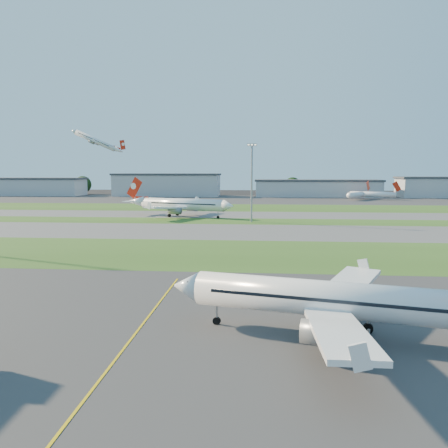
# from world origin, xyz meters

# --- Properties ---
(ground) EXTENTS (700.00, 700.00, 0.00)m
(ground) POSITION_xyz_m (0.00, 0.00, 0.00)
(ground) COLOR black
(ground) RESTS_ON ground
(apron_near) EXTENTS (300.00, 70.00, 0.01)m
(apron_near) POSITION_xyz_m (0.00, 0.00, 0.01)
(apron_near) COLOR #333335
(apron_near) RESTS_ON ground
(grass_strip_a) EXTENTS (300.00, 34.00, 0.01)m
(grass_strip_a) POSITION_xyz_m (0.00, 52.00, 0.01)
(grass_strip_a) COLOR #2E4E1A
(grass_strip_a) RESTS_ON ground
(taxiway_a) EXTENTS (300.00, 32.00, 0.01)m
(taxiway_a) POSITION_xyz_m (0.00, 85.00, 0.01)
(taxiway_a) COLOR #515154
(taxiway_a) RESTS_ON ground
(grass_strip_b) EXTENTS (300.00, 18.00, 0.01)m
(grass_strip_b) POSITION_xyz_m (0.00, 110.00, 0.01)
(grass_strip_b) COLOR #2E4E1A
(grass_strip_b) RESTS_ON ground
(taxiway_b) EXTENTS (300.00, 26.00, 0.01)m
(taxiway_b) POSITION_xyz_m (0.00, 132.00, 0.01)
(taxiway_b) COLOR #515154
(taxiway_b) RESTS_ON ground
(grass_strip_c) EXTENTS (300.00, 40.00, 0.01)m
(grass_strip_c) POSITION_xyz_m (0.00, 165.00, 0.01)
(grass_strip_c) COLOR #2E4E1A
(grass_strip_c) RESTS_ON ground
(apron_far) EXTENTS (400.00, 80.00, 0.01)m
(apron_far) POSITION_xyz_m (0.00, 225.00, 0.01)
(apron_far) COLOR #333335
(apron_far) RESTS_ON ground
(yellow_line) EXTENTS (0.25, 60.00, 0.02)m
(yellow_line) POSITION_xyz_m (5.00, 0.00, 0.00)
(yellow_line) COLOR gold
(yellow_line) RESTS_ON ground
(airliner_parked) EXTENTS (35.54, 29.80, 11.26)m
(airliner_parked) POSITION_xyz_m (25.78, 7.18, 3.95)
(airliner_parked) COLOR white
(airliner_parked) RESTS_ON ground
(airliner_taxiing) EXTENTS (40.06, 33.87, 13.02)m
(airliner_taxiing) POSITION_xyz_m (-11.18, 122.77, 4.57)
(airliner_taxiing) COLOR white
(airliner_taxiing) RESTS_ON ground
(airliner_departing) EXTENTS (30.64, 25.89, 9.57)m
(airliner_departing) POSITION_xyz_m (-79.71, 219.04, 34.63)
(airliner_departing) COLOR white
(mini_jet_near) EXTENTS (18.30, 24.10, 9.48)m
(mini_jet_near) POSITION_xyz_m (75.42, 224.75, 3.28)
(mini_jet_near) COLOR white
(mini_jet_near) RESTS_ON ground
(mini_jet_far) EXTENTS (27.75, 10.99, 9.48)m
(mini_jet_far) POSITION_xyz_m (83.99, 226.85, 3.28)
(mini_jet_far) COLOR white
(mini_jet_far) RESTS_ON ground
(light_mast_centre) EXTENTS (3.20, 0.70, 25.80)m
(light_mast_centre) POSITION_xyz_m (15.00, 108.00, 14.81)
(light_mast_centre) COLOR gray
(light_mast_centre) RESTS_ON ground
(hangar_far_west) EXTENTS (91.80, 23.00, 12.20)m
(hangar_far_west) POSITION_xyz_m (-150.00, 255.00, 6.14)
(hangar_far_west) COLOR #94969B
(hangar_far_west) RESTS_ON ground
(hangar_west) EXTENTS (71.40, 23.00, 15.20)m
(hangar_west) POSITION_xyz_m (-45.00, 255.00, 7.64)
(hangar_west) COLOR #94969B
(hangar_west) RESTS_ON ground
(hangar_east) EXTENTS (81.60, 23.00, 11.20)m
(hangar_east) POSITION_xyz_m (55.00, 255.00, 5.64)
(hangar_east) COLOR #94969B
(hangar_east) RESTS_ON ground
(tree_west) EXTENTS (12.10, 12.10, 13.20)m
(tree_west) POSITION_xyz_m (-110.00, 270.00, 7.14)
(tree_west) COLOR black
(tree_west) RESTS_ON ground
(tree_mid_west) EXTENTS (9.90, 9.90, 10.80)m
(tree_mid_west) POSITION_xyz_m (-20.00, 266.00, 5.84)
(tree_mid_west) COLOR black
(tree_mid_west) RESTS_ON ground
(tree_mid_east) EXTENTS (11.55, 11.55, 12.60)m
(tree_mid_east) POSITION_xyz_m (40.00, 269.00, 6.81)
(tree_mid_east) COLOR black
(tree_mid_east) RESTS_ON ground
(tree_east) EXTENTS (10.45, 10.45, 11.40)m
(tree_east) POSITION_xyz_m (115.00, 267.00, 6.16)
(tree_east) COLOR black
(tree_east) RESTS_ON ground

